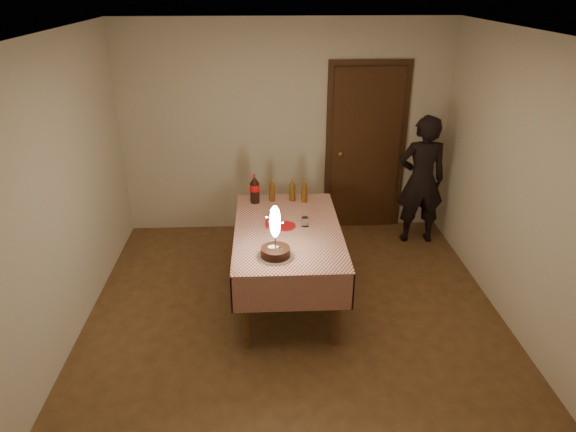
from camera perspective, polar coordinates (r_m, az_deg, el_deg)
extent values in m
cube|color=brown|center=(4.89, 0.91, -12.61)|extent=(4.00, 4.50, 0.01)
cube|color=beige|center=(6.35, -0.29, 9.58)|extent=(4.00, 0.04, 2.60)
cube|color=beige|center=(2.35, 4.82, -20.86)|extent=(4.00, 0.04, 2.60)
cube|color=beige|center=(4.56, -24.91, 0.88)|extent=(0.04, 4.50, 2.60)
cube|color=beige|center=(4.79, 25.68, 1.81)|extent=(0.04, 4.50, 2.60)
cube|color=silver|center=(3.90, 1.18, 19.32)|extent=(4.00, 4.50, 0.04)
cube|color=#472814|center=(6.52, 8.61, 7.19)|extent=(0.85, 0.05, 2.05)
sphere|color=#B28C33|center=(6.43, 5.86, 6.84)|extent=(0.06, 0.06, 0.06)
cube|color=brown|center=(4.94, -0.03, -1.73)|extent=(0.90, 1.60, 0.04)
cylinder|color=brown|center=(4.51, -4.61, -10.52)|extent=(0.07, 0.07, 0.74)
cylinder|color=brown|center=(4.55, 5.42, -10.23)|extent=(0.07, 0.07, 0.74)
cylinder|color=brown|center=(5.78, -4.24, -1.99)|extent=(0.07, 0.07, 0.74)
cylinder|color=brown|center=(5.81, 3.47, -1.82)|extent=(0.07, 0.07, 0.74)
cube|color=beige|center=(4.93, -0.03, -1.46)|extent=(1.02, 1.72, 0.01)
cube|color=beige|center=(4.28, 0.52, -8.66)|extent=(1.02, 0.01, 0.34)
cube|color=beige|center=(5.78, -0.43, 0.74)|extent=(1.02, 0.01, 0.34)
cube|color=beige|center=(5.02, -5.80, -3.37)|extent=(0.01, 1.72, 0.34)
cube|color=beige|center=(5.06, 5.69, -3.11)|extent=(0.01, 1.72, 0.34)
cylinder|color=white|center=(4.45, -1.40, -4.46)|extent=(0.32, 0.32, 0.01)
cylinder|color=black|center=(4.43, -1.40, -3.99)|extent=(0.25, 0.25, 0.08)
cylinder|color=white|center=(4.42, -1.67, -3.44)|extent=(0.07, 0.07, 0.00)
sphere|color=red|center=(4.40, -0.95, -3.47)|extent=(0.02, 0.02, 0.02)
cube|color=#19721E|center=(4.39, -0.75, -3.65)|extent=(0.02, 0.01, 0.00)
cube|color=#19721E|center=(4.39, -1.07, -3.69)|extent=(0.01, 0.02, 0.00)
cylinder|color=#262628|center=(4.38, -1.42, -2.86)|extent=(0.01, 0.01, 0.12)
ellipsoid|color=#FFF2BF|center=(4.30, -1.44, -0.62)|extent=(0.09, 0.09, 0.29)
sphere|color=white|center=(4.35, -1.43, -1.93)|extent=(0.04, 0.04, 0.04)
cylinder|color=#AC0B12|center=(4.97, -0.40, -1.11)|extent=(0.22, 0.22, 0.01)
cylinder|color=#B30C18|center=(4.95, -1.92, -0.67)|extent=(0.08, 0.08, 0.10)
cylinder|color=silver|center=(4.96, 1.89, -0.65)|extent=(0.07, 0.07, 0.09)
cube|color=#A91513|center=(4.99, -1.66, -0.95)|extent=(0.15, 0.15, 0.02)
cylinder|color=black|center=(5.47, -3.71, 2.58)|extent=(0.10, 0.10, 0.22)
cylinder|color=red|center=(5.45, -3.73, 3.17)|extent=(0.10, 0.10, 0.07)
cone|color=black|center=(5.42, -3.75, 4.05)|extent=(0.10, 0.10, 0.08)
cylinder|color=red|center=(5.40, -3.77, 4.50)|extent=(0.03, 0.03, 0.02)
cylinder|color=#57340E|center=(5.51, -1.79, 2.57)|extent=(0.06, 0.06, 0.18)
cone|color=#57340E|center=(5.47, -1.81, 3.73)|extent=(0.06, 0.06, 0.06)
cylinder|color=olive|center=(5.46, -1.81, 4.08)|extent=(0.02, 0.02, 0.02)
cylinder|color=#57340E|center=(5.49, 1.81, 2.46)|extent=(0.06, 0.06, 0.18)
cone|color=#57340E|center=(5.44, 1.83, 3.63)|extent=(0.06, 0.06, 0.06)
cylinder|color=olive|center=(5.43, 1.83, 3.97)|extent=(0.02, 0.02, 0.02)
cylinder|color=#57340E|center=(5.52, 0.48, 2.60)|extent=(0.06, 0.06, 0.18)
cone|color=#57340E|center=(5.47, 0.48, 3.77)|extent=(0.06, 0.06, 0.06)
cylinder|color=olive|center=(5.46, 0.48, 4.11)|extent=(0.02, 0.02, 0.02)
imported|color=black|center=(6.33, 14.57, 3.86)|extent=(0.58, 0.38, 1.58)
cube|color=black|center=(6.28, 14.80, 9.08)|extent=(0.13, 0.09, 0.10)
cylinder|color=black|center=(6.35, 14.61, 9.27)|extent=(0.08, 0.08, 0.08)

